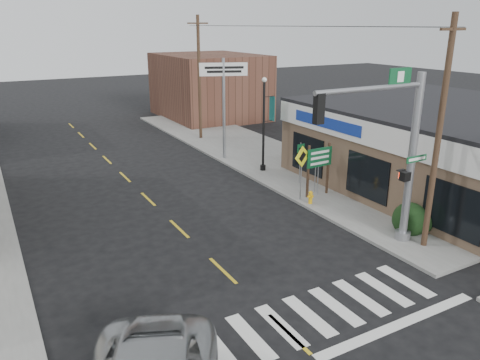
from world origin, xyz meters
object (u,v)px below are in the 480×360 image
guide_sign (319,162)px  utility_pole_near (439,135)px  utility_pole_far (199,77)px  fire_hydrant (311,197)px  bare_tree (405,131)px  lamp_post (265,117)px  dance_center_sign (224,83)px  traffic_signal_pole (399,144)px

guide_sign → utility_pole_near: bearing=-90.7°
guide_sign → utility_pole_far: bearing=87.3°
fire_hydrant → utility_pole_far: size_ratio=0.07×
fire_hydrant → bare_tree: size_ratio=0.15×
utility_pole_near → utility_pole_far: (0.00, 20.36, 0.12)m
guide_sign → utility_pole_far: size_ratio=0.30×
guide_sign → fire_hydrant: 1.82m
lamp_post → utility_pole_far: size_ratio=0.61×
fire_hydrant → dance_center_sign: (0.13, 9.02, 4.32)m
traffic_signal_pole → utility_pole_far: bearing=86.4°
dance_center_sign → utility_pole_near: 14.66m
lamp_post → utility_pole_near: (0.19, -11.22, 1.25)m
fire_hydrant → lamp_post: bearing=80.6°
utility_pole_near → utility_pole_far: utility_pole_far is taller
fire_hydrant → lamp_post: lamp_post is taller
traffic_signal_pole → dance_center_sign: (0.09, 13.84, 0.73)m
guide_sign → lamp_post: size_ratio=0.49×
guide_sign → fire_hydrant: size_ratio=4.12×
dance_center_sign → utility_pole_far: utility_pole_far is taller
guide_sign → utility_pole_far: (0.15, 14.03, 2.74)m
dance_center_sign → utility_pole_near: size_ratio=0.73×
lamp_post → dance_center_sign: bearing=86.8°
fire_hydrant → bare_tree: bearing=-25.1°
lamp_post → guide_sign: bearing=-105.9°
guide_sign → utility_pole_far: 14.29m
traffic_signal_pole → bare_tree: traffic_signal_pole is taller
lamp_post → bare_tree: (2.85, -7.39, 0.35)m
fire_hydrant → utility_pole_near: 6.96m
traffic_signal_pole → lamp_post: 10.51m
fire_hydrant → dance_center_sign: dance_center_sign is taller
lamp_post → dance_center_sign: (-0.81, 3.40, 1.60)m
lamp_post → utility_pole_far: 9.24m
dance_center_sign → traffic_signal_pole: bearing=-69.7°
traffic_signal_pole → guide_sign: size_ratio=2.55×
traffic_signal_pole → utility_pole_near: bearing=-36.1°
fire_hydrant → utility_pole_far: 15.35m
guide_sign → utility_pole_near: (0.15, -6.33, 2.62)m
lamp_post → bare_tree: lamp_post is taller
traffic_signal_pole → bare_tree: size_ratio=1.53×
traffic_signal_pole → lamp_post: size_ratio=1.25×
dance_center_sign → bare_tree: (3.66, -10.80, -1.25)m
dance_center_sign → utility_pole_near: utility_pole_near is taller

